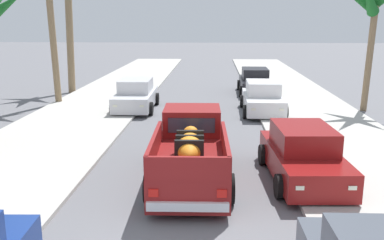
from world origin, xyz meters
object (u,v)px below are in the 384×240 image
object	(u,v)px
palm_tree_right_fore	(373,3)
car_right_near	(263,98)
car_left_mid	(255,82)
car_right_mid	(136,96)
pickup_truck	(191,152)
car_left_far	(303,155)

from	to	relation	value
palm_tree_right_fore	car_right_near	bearing A→B (deg)	-173.96
car_right_near	car_left_mid	xyz separation A→B (m)	(0.15, 5.70, 0.00)
car_right_mid	palm_tree_right_fore	size ratio (longest dim) A/B	0.69
car_left_mid	palm_tree_right_fore	bearing A→B (deg)	-46.71
car_right_near	car_right_mid	distance (m)	6.32
car_right_mid	car_right_near	bearing A→B (deg)	-4.15
pickup_truck	car_right_near	size ratio (longest dim) A/B	1.23
car_left_mid	palm_tree_right_fore	world-z (taller)	palm_tree_right_fore
car_left_far	palm_tree_right_fore	distance (m)	11.55
car_left_mid	car_right_mid	world-z (taller)	same
car_right_near	car_left_mid	distance (m)	5.70
car_right_near	palm_tree_right_fore	size ratio (longest dim) A/B	0.69
car_right_mid	car_left_far	size ratio (longest dim) A/B	0.99
car_right_mid	palm_tree_right_fore	world-z (taller)	palm_tree_right_fore
car_right_mid	car_left_far	distance (m)	11.39
car_right_mid	car_left_far	world-z (taller)	same
car_right_mid	palm_tree_right_fore	distance (m)	12.19
car_right_near	car_left_far	size ratio (longest dim) A/B	0.99
car_right_near	palm_tree_right_fore	world-z (taller)	palm_tree_right_fore
pickup_truck	car_left_far	xyz separation A→B (m)	(3.16, 0.19, -0.10)
car_right_mid	palm_tree_right_fore	bearing A→B (deg)	0.37
car_left_mid	palm_tree_right_fore	size ratio (longest dim) A/B	0.69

